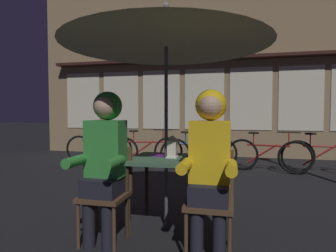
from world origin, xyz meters
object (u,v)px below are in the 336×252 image
at_px(person_left_hooded, 105,151).
at_px(person_right_hooded, 210,155).
at_px(cafe_table, 166,167).
at_px(bicycle_nearest, 99,148).
at_px(chair_right, 210,195).
at_px(patio_umbrella, 166,28).
at_px(bicycle_fourth, 268,155).
at_px(bicycle_fifth, 326,157).
at_px(bicycle_second, 146,150).
at_px(bicycle_third, 199,153).
at_px(lantern, 172,146).
at_px(chair_left, 108,188).
at_px(book, 163,155).

height_order(person_left_hooded, person_right_hooded, same).
xyz_separation_m(cafe_table, bicycle_nearest, (-2.51, 3.39, -0.29)).
height_order(cafe_table, chair_right, chair_right).
xyz_separation_m(patio_umbrella, bicycle_fourth, (1.37, 3.19, -1.71)).
bearing_deg(person_left_hooded, bicycle_fifth, 51.36).
bearing_deg(person_right_hooded, cafe_table, 138.43).
xyz_separation_m(bicycle_second, bicycle_fifth, (3.74, -0.05, 0.00)).
xyz_separation_m(chair_right, person_right_hooded, (0.00, -0.06, 0.36)).
relative_size(bicycle_nearest, bicycle_second, 1.02).
height_order(cafe_table, bicycle_nearest, bicycle_nearest).
height_order(chair_right, person_right_hooded, person_right_hooded).
distance_m(chair_right, bicycle_third, 3.60).
xyz_separation_m(cafe_table, person_right_hooded, (0.48, -0.43, 0.21)).
relative_size(cafe_table, patio_umbrella, 0.32).
relative_size(cafe_table, chair_right, 0.85).
xyz_separation_m(lantern, bicycle_fourth, (1.30, 3.18, -0.51)).
relative_size(chair_left, bicycle_nearest, 0.52).
xyz_separation_m(lantern, chair_right, (0.42, -0.37, -0.37)).
relative_size(lantern, bicycle_second, 0.14).
bearing_deg(bicycle_nearest, patio_umbrella, -53.51).
xyz_separation_m(lantern, bicycle_second, (-1.34, 3.30, -0.51)).
bearing_deg(person_right_hooded, bicycle_second, 115.18).
bearing_deg(person_right_hooded, lantern, 134.14).
xyz_separation_m(patio_umbrella, bicycle_fifth, (2.46, 3.25, -1.71)).
distance_m(chair_left, person_right_hooded, 1.03).
bearing_deg(lantern, bicycle_nearest, 127.20).
bearing_deg(bicycle_fourth, chair_right, -104.00).
distance_m(chair_left, bicycle_nearest, 4.28).
bearing_deg(chair_right, bicycle_nearest, 128.47).
bearing_deg(bicycle_nearest, bicycle_fourth, -3.10).
distance_m(person_left_hooded, bicycle_third, 3.68).
relative_size(bicycle_fifth, book, 8.40).
relative_size(cafe_table, lantern, 3.20).
distance_m(bicycle_nearest, bicycle_fifth, 4.97).
height_order(person_right_hooded, bicycle_nearest, person_right_hooded).
distance_m(bicycle_third, book, 3.13).
relative_size(person_right_hooded, book, 7.00).
height_order(lantern, chair_right, lantern).
relative_size(patio_umbrella, lantern, 10.00).
relative_size(lantern, book, 1.16).
distance_m(bicycle_nearest, bicycle_fourth, 3.88).
distance_m(chair_left, bicycle_second, 3.76).
bearing_deg(book, patio_umbrella, -53.32).
distance_m(lantern, bicycle_third, 3.23).
bearing_deg(lantern, cafe_table, -177.32).
xyz_separation_m(person_right_hooded, bicycle_third, (-0.53, 3.62, -0.50)).
distance_m(chair_left, person_left_hooded, 0.36).
xyz_separation_m(person_right_hooded, bicycle_second, (-1.75, 3.73, -0.50)).
height_order(cafe_table, chair_left, chair_left).
distance_m(patio_umbrella, bicycle_fifth, 4.42).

